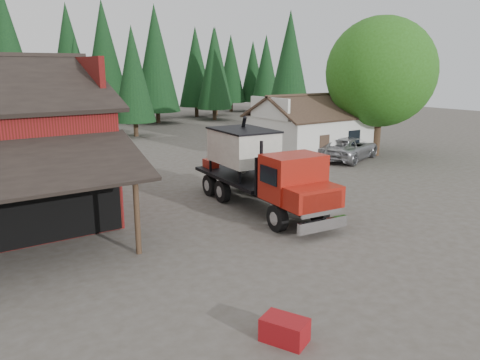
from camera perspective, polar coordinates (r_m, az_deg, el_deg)
ground at (r=18.61m, az=6.66°, el=-7.12°), size 120.00×120.00×0.00m
farmhouse at (r=36.12m, az=8.57°, el=5.67°), size 8.60×6.42×4.65m
deciduous_tree at (r=36.70m, az=16.80°, el=12.03°), size 8.00×8.00×10.20m
conifer_backdrop at (r=56.54m, az=-22.93°, el=5.87°), size 76.00×16.00×16.00m
near_pine_b at (r=46.43m, az=-12.90°, el=12.44°), size 3.96×3.96×10.40m
near_pine_c at (r=51.47m, az=6.07°, el=13.90°), size 4.84×4.84×12.40m
near_pine_d at (r=47.57m, az=-26.43°, el=13.24°), size 5.28×5.28×13.40m
feed_truck at (r=21.87m, az=2.49°, el=1.46°), size 3.33×9.46×4.19m
silver_car at (r=34.89m, az=13.10°, el=3.80°), size 6.54×4.60×1.66m
equip_box at (r=12.05m, az=5.46°, el=-17.73°), size 1.09×1.29×0.60m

